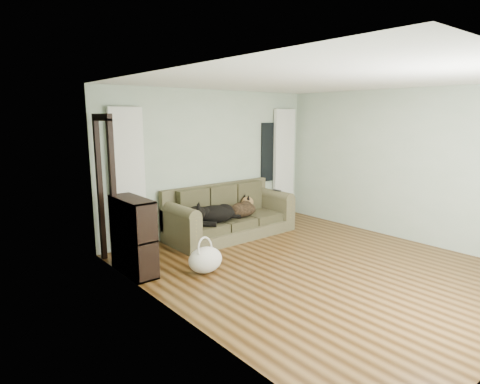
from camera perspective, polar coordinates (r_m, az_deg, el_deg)
floor at (r=5.96m, az=10.70°, el=-10.44°), size 5.00×5.00×0.00m
ceiling at (r=5.58m, az=11.66°, el=15.31°), size 5.00×5.00×0.00m
wall_back at (r=7.44m, az=-3.92°, el=4.30°), size 4.50×0.04×2.60m
wall_left at (r=4.16m, az=-8.91°, el=-1.01°), size 0.04×5.00×2.60m
wall_right at (r=7.49m, az=22.15°, el=3.57°), size 0.04×5.00×2.60m
curtain_left at (r=6.55m, az=-15.63°, el=1.71°), size 0.55×0.08×2.25m
curtain_right at (r=8.58m, az=6.23°, el=4.12°), size 0.55×0.08×2.25m
window_pane at (r=8.34m, az=4.34°, el=5.69°), size 0.50×0.03×1.20m
door_casing at (r=6.04m, az=-18.46°, el=-0.15°), size 0.07×0.60×2.10m
sofa at (r=7.19m, az=-1.29°, el=-2.80°), size 2.35×1.01×0.96m
dog_black_lab at (r=6.84m, az=-3.83°, el=-3.26°), size 0.83×0.70×0.30m
dog_shepherd at (r=7.26m, az=0.35°, el=-2.33°), size 0.70×0.55×0.28m
tv_remote at (r=7.73m, az=5.27°, el=0.24°), size 0.05×0.17×0.02m
tote_bag at (r=5.64m, az=-4.95°, el=-9.79°), size 0.51×0.40×0.36m
bookshelf at (r=5.69m, az=-14.93°, el=-6.33°), size 0.39×0.87×1.06m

